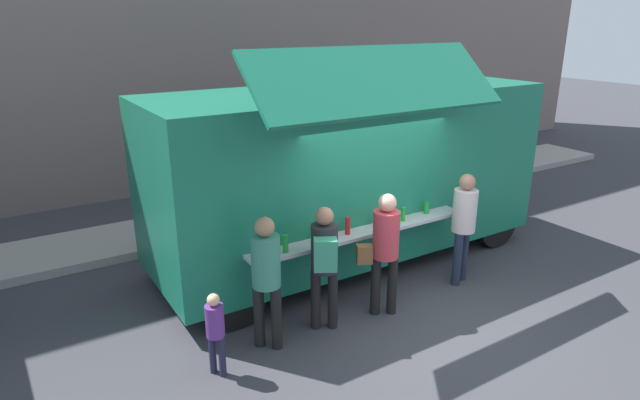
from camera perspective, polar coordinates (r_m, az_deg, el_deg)
The scene contains 9 objects.
ground_plane at distance 7.66m, azimuth 10.14°, elevation -12.18°, with size 60.00×60.00×0.00m, color #38383D.
curb_strip at distance 10.29m, azimuth -24.79°, elevation -4.90°, with size 28.00×1.60×0.15m, color #9E998E.
food_truck_main at distance 8.74m, azimuth 3.18°, elevation 3.26°, with size 6.48×3.16×3.58m.
trash_bin at distance 13.18m, azimuth 11.41°, elevation 3.12°, with size 0.60×0.60×0.86m, color #2C6139.
customer_front_ordering at distance 7.23m, azimuth 6.88°, elevation -4.74°, with size 0.56×0.42×1.75m.
customer_mid_with_backpack at distance 6.80m, azimuth 0.48°, elevation -6.13°, with size 0.47×0.55×1.70m.
customer_rear_waiting at distance 6.48m, azimuth -5.76°, elevation -7.61°, with size 0.35×0.35×1.73m.
customer_extra_browsing at distance 8.33m, azimuth 15.08°, elevation -1.99°, with size 0.36×0.36×1.75m.
child_near_queue at distance 6.28m, azimuth -11.10°, elevation -13.16°, with size 0.21×0.21×1.04m.
Camera 1 is at (-4.52, -4.80, 3.91)m, focal length 30.03 mm.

